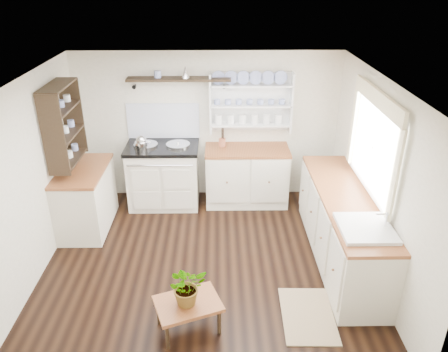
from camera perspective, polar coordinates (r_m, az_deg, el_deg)
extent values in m
cube|color=black|center=(5.64, -2.35, -11.25)|extent=(4.00, 3.80, 0.01)
cube|color=beige|center=(6.78, -2.15, 6.46)|extent=(4.00, 0.02, 2.30)
cube|color=beige|center=(5.35, 19.36, -0.57)|extent=(0.02, 3.80, 2.30)
cube|color=beige|center=(5.47, -24.01, -0.81)|extent=(0.02, 3.80, 2.30)
cube|color=white|center=(4.63, -2.87, 12.08)|extent=(4.00, 3.80, 0.01)
cube|color=white|center=(5.33, 18.99, 3.52)|extent=(0.04, 1.40, 1.00)
cube|color=white|center=(5.32, 18.79, 3.52)|extent=(0.02, 1.50, 1.10)
cube|color=#FFFDCB|center=(5.14, 19.50, 9.51)|extent=(0.04, 1.55, 0.18)
cube|color=silver|center=(6.79, -7.84, -0.05)|extent=(1.05, 0.68, 0.92)
cube|color=black|center=(6.60, -8.09, 3.74)|extent=(1.09, 0.72, 0.05)
cylinder|color=silver|center=(6.62, -10.18, 4.03)|extent=(0.36, 0.36, 0.03)
cylinder|color=silver|center=(6.56, -6.02, 4.10)|extent=(0.36, 0.36, 0.03)
cylinder|color=silver|center=(6.30, -8.41, 1.35)|extent=(0.94, 0.02, 0.02)
cube|color=beige|center=(6.79, 2.96, -0.02)|extent=(1.25, 0.60, 0.88)
cube|color=brown|center=(6.61, 3.05, 3.41)|extent=(1.27, 0.63, 0.04)
cube|color=beige|center=(5.68, 15.13, -6.58)|extent=(0.60, 2.40, 0.88)
cube|color=brown|center=(5.46, 15.66, -2.67)|extent=(0.62, 2.43, 0.04)
cube|color=white|center=(4.89, 17.82, -7.68)|extent=(0.55, 0.60, 0.28)
cylinder|color=silver|center=(4.85, 20.39, -5.59)|extent=(0.02, 0.02, 0.22)
cube|color=beige|center=(6.43, -17.57, -2.87)|extent=(0.60, 1.10, 0.88)
cube|color=brown|center=(6.24, -18.11, 0.68)|extent=(0.62, 1.13, 0.04)
cube|color=white|center=(6.66, 3.47, 9.68)|extent=(1.20, 0.03, 0.90)
cube|color=white|center=(6.57, 3.53, 9.46)|extent=(1.20, 0.22, 0.02)
cylinder|color=navy|center=(6.51, 3.58, 11.76)|extent=(0.20, 0.02, 0.20)
cube|color=black|center=(6.46, -5.92, 12.49)|extent=(1.50, 0.24, 0.04)
cone|color=black|center=(6.64, -11.54, 11.50)|extent=(0.06, 0.20, 0.06)
cone|color=black|center=(6.53, -0.02, 11.77)|extent=(0.06, 0.20, 0.06)
cube|color=black|center=(6.04, -20.25, 6.42)|extent=(0.28, 0.80, 1.05)
cylinder|color=#AD5F3F|center=(6.64, -0.24, 4.38)|extent=(0.10, 0.10, 0.12)
cube|color=brown|center=(4.59, -4.74, -16.31)|extent=(0.76, 0.65, 0.04)
cylinder|color=black|center=(4.54, -7.41, -20.10)|extent=(0.04, 0.04, 0.31)
cylinder|color=black|center=(4.79, -8.54, -17.18)|extent=(0.04, 0.04, 0.31)
cylinder|color=black|center=(4.64, -0.63, -18.50)|extent=(0.04, 0.04, 0.31)
cylinder|color=black|center=(4.89, -2.17, -15.77)|extent=(0.04, 0.04, 0.31)
imported|color=#3F7233|center=(4.44, -4.85, -14.10)|extent=(0.48, 0.46, 0.42)
cube|color=#967257|center=(5.00, 10.87, -17.43)|extent=(0.57, 0.86, 0.02)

